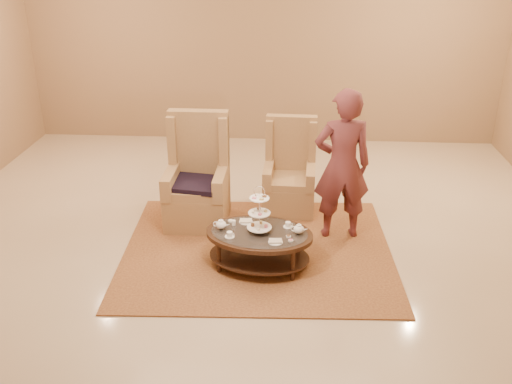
# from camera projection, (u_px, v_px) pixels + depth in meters

# --- Properties ---
(ground) EXTENTS (8.00, 8.00, 0.00)m
(ground) POSITION_uv_depth(u_px,v_px,m) (245.00, 253.00, 6.57)
(ground) COLOR beige
(ground) RESTS_ON ground
(ceiling) EXTENTS (8.00, 8.00, 0.02)m
(ceiling) POSITION_uv_depth(u_px,v_px,m) (245.00, 253.00, 6.57)
(ceiling) COLOR silver
(ceiling) RESTS_ON ground
(wall_back) EXTENTS (8.00, 0.04, 3.50)m
(wall_back) POSITION_uv_depth(u_px,v_px,m) (264.00, 39.00, 9.48)
(wall_back) COLOR #987553
(wall_back) RESTS_ON ground
(rug) EXTENTS (3.17, 2.68, 0.02)m
(rug) POSITION_uv_depth(u_px,v_px,m) (258.00, 250.00, 6.62)
(rug) COLOR #9E6B38
(rug) RESTS_ON ground
(tea_table) EXTENTS (1.26, 0.95, 0.97)m
(tea_table) POSITION_uv_depth(u_px,v_px,m) (259.00, 238.00, 6.16)
(tea_table) COLOR black
(tea_table) RESTS_ON ground
(armchair_left) EXTENTS (0.75, 0.78, 1.39)m
(armchair_left) POSITION_uv_depth(u_px,v_px,m) (198.00, 186.00, 7.15)
(armchair_left) COLOR #A87E4F
(armchair_left) RESTS_ON ground
(armchair_right) EXTENTS (0.68, 0.70, 1.22)m
(armchair_right) POSITION_uv_depth(u_px,v_px,m) (290.00, 179.00, 7.51)
(armchair_right) COLOR #A87E4F
(armchair_right) RESTS_ON ground
(person) EXTENTS (0.71, 0.51, 1.83)m
(person) POSITION_uv_depth(u_px,v_px,m) (342.00, 166.00, 6.59)
(person) COLOR maroon
(person) RESTS_ON ground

